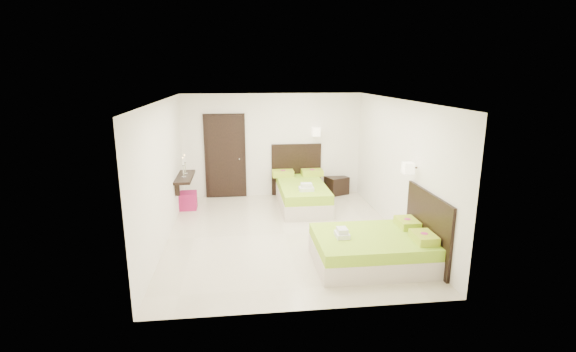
{
  "coord_description": "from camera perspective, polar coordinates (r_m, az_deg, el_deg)",
  "views": [
    {
      "loc": [
        -0.85,
        -7.66,
        3.09
      ],
      "look_at": [
        0.1,
        0.3,
        1.1
      ],
      "focal_mm": 26.0,
      "sensor_mm": 36.0,
      "label": 1
    }
  ],
  "objects": [
    {
      "name": "floor",
      "position": [
        8.3,
        -0.45,
        -7.91
      ],
      "size": [
        5.5,
        5.5,
        0.0
      ],
      "primitive_type": "plane",
      "color": "beige",
      "rests_on": "ground"
    },
    {
      "name": "bed_double",
      "position": [
        7.15,
        12.1,
        -9.5
      ],
      "size": [
        1.91,
        1.62,
        1.57
      ],
      "color": "beige",
      "rests_on": "ground"
    },
    {
      "name": "bed_single",
      "position": [
        9.94,
        1.89,
        -2.22
      ],
      "size": [
        1.28,
        2.13,
        1.76
      ],
      "color": "beige",
      "rests_on": "ground"
    },
    {
      "name": "nightstand",
      "position": [
        10.98,
        6.63,
        -1.26
      ],
      "size": [
        0.65,
        0.62,
        0.46
      ],
      "primitive_type": "cube",
      "rotation": [
        0.0,
        0.0,
        0.39
      ],
      "color": "black",
      "rests_on": "ground"
    },
    {
      "name": "console_shelf",
      "position": [
        9.61,
        -13.98,
        -0.16
      ],
      "size": [
        0.35,
        1.2,
        0.78
      ],
      "color": "black",
      "rests_on": "ground"
    },
    {
      "name": "ottoman",
      "position": [
        9.98,
        -13.53,
        -3.28
      ],
      "size": [
        0.4,
        0.4,
        0.4
      ],
      "primitive_type": "cube",
      "rotation": [
        0.0,
        0.0,
        0.01
      ],
      "color": "#941349",
      "rests_on": "ground"
    },
    {
      "name": "door",
      "position": [
        10.56,
        -8.58,
        2.64
      ],
      "size": [
        1.02,
        0.15,
        2.14
      ],
      "color": "black",
      "rests_on": "ground"
    }
  ]
}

